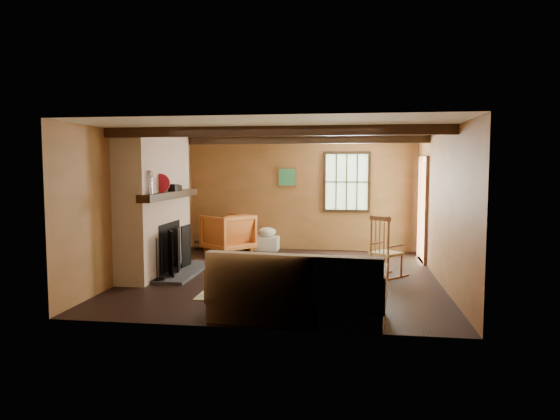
% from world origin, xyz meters
% --- Properties ---
extents(ground, '(5.50, 5.50, 0.00)m').
position_xyz_m(ground, '(0.00, 0.00, 0.00)').
color(ground, black).
rests_on(ground, ground).
extents(room_envelope, '(5.02, 5.52, 2.44)m').
position_xyz_m(room_envelope, '(0.22, 0.26, 1.63)').
color(room_envelope, '#A45C3A').
rests_on(room_envelope, ground).
extents(fireplace, '(1.02, 2.30, 2.40)m').
position_xyz_m(fireplace, '(-2.23, -0.00, 1.10)').
color(fireplace, '#9A573B').
rests_on(fireplace, ground).
extents(rug, '(2.50, 3.00, 0.01)m').
position_xyz_m(rug, '(0.20, -0.20, 0.00)').
color(rug, '#CBC187').
rests_on(rug, ground).
extents(rocking_chair, '(0.79, 0.82, 1.04)m').
position_xyz_m(rocking_chair, '(1.66, 0.13, 0.44)').
color(rocking_chair, tan).
rests_on(rocking_chair, ground).
extents(sofa, '(2.16, 1.12, 0.84)m').
position_xyz_m(sofa, '(0.48, -2.32, 0.30)').
color(sofa, beige).
rests_on(sofa, ground).
extents(firewood_pile, '(0.72, 0.13, 0.26)m').
position_xyz_m(firewood_pile, '(-1.97, 2.43, 0.13)').
color(firewood_pile, brown).
rests_on(firewood_pile, ground).
extents(laundry_basket, '(0.51, 0.39, 0.30)m').
position_xyz_m(laundry_basket, '(-0.72, 2.55, 0.15)').
color(laundry_basket, white).
rests_on(laundry_basket, ground).
extents(basket_pillow, '(0.44, 0.36, 0.20)m').
position_xyz_m(basket_pillow, '(-0.72, 2.55, 0.40)').
color(basket_pillow, beige).
rests_on(basket_pillow, laundry_basket).
extents(armchair, '(1.27, 1.26, 0.83)m').
position_xyz_m(armchair, '(-1.51, 2.16, 0.42)').
color(armchair, '#BF6026').
rests_on(armchair, ground).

